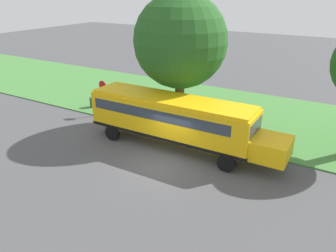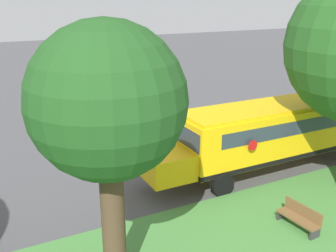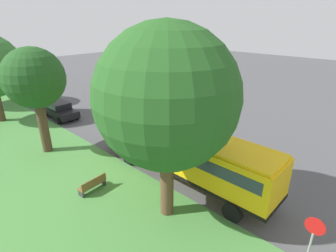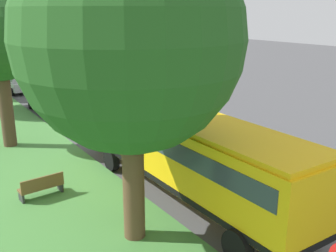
{
  "view_description": "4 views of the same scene",
  "coord_description": "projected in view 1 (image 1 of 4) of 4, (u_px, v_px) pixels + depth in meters",
  "views": [
    {
      "loc": [
        13.64,
        8.51,
        9.27
      ],
      "look_at": [
        -2.18,
        -0.77,
        1.46
      ],
      "focal_mm": 35.0,
      "sensor_mm": 36.0,
      "label": 1
    },
    {
      "loc": [
        -15.81,
        12.03,
        7.93
      ],
      "look_at": [
        -0.01,
        3.95,
        1.98
      ],
      "focal_mm": 42.0,
      "sensor_mm": 36.0,
      "label": 2
    },
    {
      "loc": [
        -13.22,
        -9.1,
        9.04
      ],
      "look_at": [
        -0.46,
        2.92,
        1.87
      ],
      "focal_mm": 28.0,
      "sensor_mm": 36.0,
      "label": 3
    },
    {
      "loc": [
        -10.63,
        -11.25,
        6.73
      ],
      "look_at": [
        -0.37,
        4.15,
        1.27
      ],
      "focal_mm": 42.0,
      "sensor_mm": 36.0,
      "label": 4
    }
  ],
  "objects": [
    {
      "name": "school_bus",
      "position": [
        175.0,
        118.0,
        19.95
      ],
      "size": [
        2.84,
        12.42,
        3.16
      ],
      "color": "yellow",
      "rests_on": "ground"
    },
    {
      "name": "grass_verge",
      "position": [
        225.0,
        111.0,
        26.33
      ],
      "size": [
        12.0,
        80.0,
        0.08
      ],
      "primitive_type": "cube",
      "color": "#47843D",
      "rests_on": "ground"
    },
    {
      "name": "trash_bin",
      "position": [
        93.0,
        103.0,
        27.07
      ],
      "size": [
        0.56,
        0.56,
        0.9
      ],
      "primitive_type": "cylinder",
      "color": "#2D4C33",
      "rests_on": "ground"
    },
    {
      "name": "oak_tree_beside_bus",
      "position": [
        182.0,
        42.0,
        21.34
      ],
      "size": [
        6.2,
        6.2,
        9.11
      ],
      "color": "brown",
      "rests_on": "ground"
    },
    {
      "name": "park_bench",
      "position": [
        243.0,
        124.0,
        22.8
      ],
      "size": [
        1.63,
        0.62,
        0.92
      ],
      "color": "brown",
      "rests_on": "ground"
    },
    {
      "name": "stop_sign",
      "position": [
        103.0,
        94.0,
        25.09
      ],
      "size": [
        0.08,
        0.68,
        2.74
      ],
      "color": "gray",
      "rests_on": "ground"
    },
    {
      "name": "ground_plane",
      "position": [
        160.0,
        166.0,
        18.41
      ],
      "size": [
        120.0,
        120.0,
        0.0
      ],
      "primitive_type": "plane",
      "color": "#4C4C4F"
    }
  ]
}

